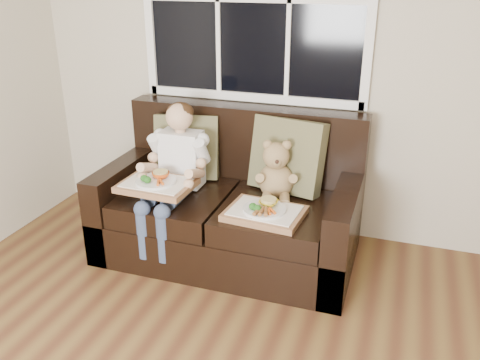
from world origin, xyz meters
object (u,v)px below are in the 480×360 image
(loveseat, at_px, (232,210))
(child, at_px, (175,163))
(tray_left, at_px, (157,184))
(teddy_bear, at_px, (276,174))
(tray_right, at_px, (265,212))

(loveseat, distance_m, child, 0.51)
(loveseat, xyz_separation_m, tray_left, (-0.40, -0.31, 0.27))
(teddy_bear, height_order, tray_right, teddy_bear)
(tray_left, relative_size, tray_right, 0.96)
(child, relative_size, teddy_bear, 2.22)
(loveseat, relative_size, teddy_bear, 4.17)
(tray_right, bearing_deg, loveseat, 142.41)
(loveseat, height_order, tray_right, loveseat)
(child, bearing_deg, tray_left, -104.28)
(loveseat, bearing_deg, child, -160.85)
(child, relative_size, tray_left, 1.94)
(tray_left, bearing_deg, teddy_bear, 26.49)
(loveseat, distance_m, tray_right, 0.46)
(child, xyz_separation_m, teddy_bear, (0.65, 0.13, -0.04))
(child, distance_m, tray_left, 0.21)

